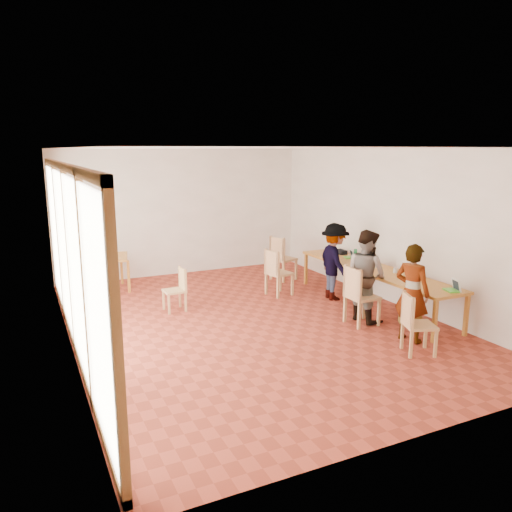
{
  "coord_description": "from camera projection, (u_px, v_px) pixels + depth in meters",
  "views": [
    {
      "loc": [
        -3.54,
        -7.56,
        2.98
      ],
      "look_at": [
        0.23,
        0.36,
        1.1
      ],
      "focal_mm": 35.0,
      "sensor_mm": 36.0,
      "label": 1
    }
  ],
  "objects": [
    {
      "name": "chair_near",
      "position": [
        414.0,
        317.0,
        7.33
      ],
      "size": [
        0.55,
        0.55,
        0.49
      ],
      "rotation": [
        0.0,
        0.0,
        -0.37
      ],
      "color": "tan",
      "rests_on": "ground"
    },
    {
      "name": "chair_empty",
      "position": [
        280.0,
        254.0,
        11.47
      ],
      "size": [
        0.6,
        0.6,
        0.55
      ],
      "rotation": [
        0.0,
        0.0,
        0.29
      ],
      "color": "tan",
      "rests_on": "ground"
    },
    {
      "name": "laptop_near",
      "position": [
        454.0,
        288.0,
        8.0
      ],
      "size": [
        0.26,
        0.28,
        0.2
      ],
      "rotation": [
        0.0,
        0.0,
        -0.29
      ],
      "color": "#4FC12E",
      "rests_on": "communal_table"
    },
    {
      "name": "chair_far",
      "position": [
        275.0,
        268.0,
        10.26
      ],
      "size": [
        0.53,
        0.53,
        0.52
      ],
      "rotation": [
        0.0,
        0.0,
        0.21
      ],
      "color": "tan",
      "rests_on": "ground"
    },
    {
      "name": "pink_phone",
      "position": [
        352.0,
        257.0,
        10.48
      ],
      "size": [
        0.05,
        0.1,
        0.01
      ],
      "primitive_type": "cube",
      "color": "#C33A88",
      "rests_on": "communal_table"
    },
    {
      "name": "chair_mid",
      "position": [
        357.0,
        290.0,
        8.52
      ],
      "size": [
        0.48,
        0.48,
        0.55
      ],
      "rotation": [
        0.0,
        0.0,
        -0.01
      ],
      "color": "tan",
      "rests_on": "ground"
    },
    {
      "name": "laptop_mid",
      "position": [
        370.0,
        265.0,
        9.61
      ],
      "size": [
        0.25,
        0.27,
        0.19
      ],
      "rotation": [
        0.0,
        0.0,
        -0.3
      ],
      "color": "#4FC12E",
      "rests_on": "communal_table"
    },
    {
      "name": "green_bottle",
      "position": [
        355.0,
        256.0,
        9.98
      ],
      "size": [
        0.07,
        0.07,
        0.28
      ],
      "primitive_type": "cylinder",
      "color": "#1F6F39",
      "rests_on": "communal_table"
    },
    {
      "name": "condiment_cup",
      "position": [
        334.0,
        249.0,
        11.25
      ],
      "size": [
        0.08,
        0.08,
        0.06
      ],
      "primitive_type": "cylinder",
      "color": "white",
      "rests_on": "communal_table"
    },
    {
      "name": "black_pouch",
      "position": [
        341.0,
        252.0,
        10.86
      ],
      "size": [
        0.16,
        0.26,
        0.09
      ],
      "primitive_type": "cube",
      "color": "black",
      "rests_on": "communal_table"
    },
    {
      "name": "clear_glass",
      "position": [
        395.0,
        270.0,
        9.19
      ],
      "size": [
        0.07,
        0.07,
        0.09
      ],
      "primitive_type": "cylinder",
      "color": "silver",
      "rests_on": "communal_table"
    },
    {
      "name": "communal_table",
      "position": [
        374.0,
        271.0,
        9.56
      ],
      "size": [
        0.8,
        4.0,
        0.75
      ],
      "color": "#C27F2B",
      "rests_on": "ground"
    },
    {
      "name": "yellow_mug",
      "position": [
        326.0,
        254.0,
        10.64
      ],
      "size": [
        0.13,
        0.13,
        0.1
      ],
      "primitive_type": "imported",
      "rotation": [
        0.0,
        0.0,
        -0.07
      ],
      "color": "gold",
      "rests_on": "communal_table"
    },
    {
      "name": "window_wall",
      "position": [
        68.0,
        254.0,
        7.23
      ],
      "size": [
        0.1,
        8.0,
        3.0
      ],
      "primitive_type": "cube",
      "color": "white",
      "rests_on": "ground"
    },
    {
      "name": "wall_right",
      "position": [
        392.0,
        227.0,
        9.73
      ],
      "size": [
        0.1,
        8.0,
        3.0
      ],
      "primitive_type": "cube",
      "color": "#F0E2D0",
      "rests_on": "ground"
    },
    {
      "name": "laptop_far",
      "position": [
        350.0,
        256.0,
        10.45
      ],
      "size": [
        0.24,
        0.26,
        0.18
      ],
      "rotation": [
        0.0,
        0.0,
        -0.31
      ],
      "color": "#4FC12E",
      "rests_on": "communal_table"
    },
    {
      "name": "side_table",
      "position": [
        106.0,
        260.0,
        10.64
      ],
      "size": [
        0.9,
        0.9,
        0.75
      ],
      "rotation": [
        0.0,
        0.0,
        -0.2
      ],
      "color": "#C27F2B",
      "rests_on": "ground"
    },
    {
      "name": "ceiling",
      "position": [
        253.0,
        147.0,
        8.15
      ],
      "size": [
        6.0,
        8.0,
        0.04
      ],
      "primitive_type": "cube",
      "color": "white",
      "rests_on": "wall_back"
    },
    {
      "name": "person_far",
      "position": [
        335.0,
        262.0,
        10.0
      ],
      "size": [
        0.73,
        1.08,
        1.55
      ],
      "primitive_type": "imported",
      "rotation": [
        0.0,
        0.0,
        1.41
      ],
      "color": "gray",
      "rests_on": "ground"
    },
    {
      "name": "person_near",
      "position": [
        412.0,
        293.0,
        7.78
      ],
      "size": [
        0.55,
        0.67,
        1.57
      ],
      "primitive_type": "imported",
      "rotation": [
        0.0,
        0.0,
        1.91
      ],
      "color": "gray",
      "rests_on": "ground"
    },
    {
      "name": "person_mid",
      "position": [
        366.0,
        275.0,
        8.75
      ],
      "size": [
        0.71,
        0.86,
        1.63
      ],
      "primitive_type": "imported",
      "rotation": [
        0.0,
        0.0,
        1.7
      ],
      "color": "gray",
      "rests_on": "ground"
    },
    {
      "name": "chair_spare",
      "position": [
        179.0,
        285.0,
        9.34
      ],
      "size": [
        0.39,
        0.39,
        0.43
      ],
      "rotation": [
        0.0,
        0.0,
        3.18
      ],
      "color": "tan",
      "rests_on": "ground"
    },
    {
      "name": "ground",
      "position": [
        253.0,
        322.0,
        8.79
      ],
      "size": [
        8.0,
        8.0,
        0.0
      ],
      "primitive_type": "plane",
      "color": "#9E3926",
      "rests_on": "ground"
    },
    {
      "name": "wall_back",
      "position": [
        182.0,
        212.0,
        12.0
      ],
      "size": [
        6.0,
        0.1,
        3.0
      ],
      "primitive_type": "cube",
      "color": "#F0E2D0",
      "rests_on": "ground"
    },
    {
      "name": "wall_front",
      "position": [
        424.0,
        302.0,
        4.94
      ],
      "size": [
        6.0,
        0.1,
        3.0
      ],
      "primitive_type": "cube",
      "color": "#F0E2D0",
      "rests_on": "ground"
    }
  ]
}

